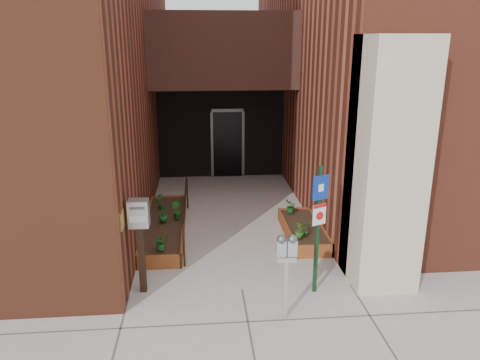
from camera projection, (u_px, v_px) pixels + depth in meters
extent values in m
plane|color=#9E9991|center=(242.00, 290.00, 8.40)|extent=(80.00, 80.00, 0.00)
cube|color=brown|center=(2.00, 12.00, 12.82)|extent=(8.00, 14.60, 10.00)
cube|color=brown|center=(416.00, 15.00, 14.25)|extent=(8.00, 13.70, 10.00)
cube|color=#BEAA92|center=(386.00, 166.00, 8.16)|extent=(1.10, 1.20, 4.40)
cube|color=#301B15|center=(222.00, 50.00, 12.95)|extent=(4.20, 2.00, 2.00)
cube|color=black|center=(221.00, 130.00, 15.01)|extent=(4.00, 0.30, 3.00)
cube|color=black|center=(228.00, 145.00, 14.99)|extent=(0.90, 0.06, 2.10)
cube|color=#B79338|center=(122.00, 220.00, 7.61)|extent=(0.04, 0.30, 0.30)
cube|color=brown|center=(159.00, 262.00, 9.11)|extent=(0.90, 0.04, 0.30)
cube|color=brown|center=(169.00, 201.00, 12.50)|extent=(0.90, 0.04, 0.30)
cube|color=brown|center=(146.00, 227.00, 10.76)|extent=(0.04, 3.60, 0.30)
cube|color=brown|center=(183.00, 226.00, 10.84)|extent=(0.04, 3.60, 0.30)
cube|color=black|center=(165.00, 228.00, 10.81)|extent=(0.82, 3.52, 0.26)
cube|color=brown|center=(315.00, 251.00, 9.56)|extent=(0.80, 0.04, 0.30)
cube|color=brown|center=(294.00, 213.00, 11.62)|extent=(0.80, 0.04, 0.30)
cube|color=brown|center=(287.00, 231.00, 10.56)|extent=(0.04, 2.20, 0.30)
cube|color=brown|center=(320.00, 230.00, 10.62)|extent=(0.04, 2.20, 0.30)
cube|color=black|center=(303.00, 231.00, 10.60)|extent=(0.72, 2.12, 0.26)
cylinder|color=black|center=(184.00, 245.00, 9.14)|extent=(0.04, 0.04, 0.90)
cylinder|color=black|center=(187.00, 192.00, 12.28)|extent=(0.04, 0.04, 0.90)
cylinder|color=black|center=(185.00, 197.00, 10.58)|extent=(0.04, 3.30, 0.04)
cube|color=#B3B3B5|center=(285.00, 290.00, 7.42)|extent=(0.06, 0.06, 1.01)
cube|color=#B3B3B5|center=(286.00, 259.00, 7.26)|extent=(0.31, 0.13, 0.08)
cube|color=#B3B3B5|center=(281.00, 248.00, 7.20)|extent=(0.15, 0.10, 0.26)
sphere|color=#59595B|center=(281.00, 239.00, 7.16)|extent=(0.15, 0.15, 0.15)
cube|color=white|center=(282.00, 249.00, 7.15)|extent=(0.09, 0.01, 0.05)
cube|color=#B21414|center=(282.00, 253.00, 7.17)|extent=(0.09, 0.01, 0.03)
cube|color=#B3B3B5|center=(292.00, 248.00, 7.21)|extent=(0.15, 0.10, 0.26)
sphere|color=#59595B|center=(293.00, 239.00, 7.17)|extent=(0.15, 0.15, 0.15)
cube|color=white|center=(293.00, 248.00, 7.16)|extent=(0.09, 0.01, 0.05)
cube|color=#B21414|center=(293.00, 253.00, 7.18)|extent=(0.09, 0.01, 0.03)
cube|color=#12341A|center=(317.00, 231.00, 8.02)|extent=(0.07, 0.07, 2.32)
cube|color=navy|center=(321.00, 188.00, 7.76)|extent=(0.30, 0.15, 0.42)
cube|color=white|center=(321.00, 188.00, 7.75)|extent=(0.10, 0.05, 0.13)
cube|color=white|center=(319.00, 214.00, 7.90)|extent=(0.25, 0.13, 0.37)
cube|color=#B21414|center=(320.00, 206.00, 7.85)|extent=(0.25, 0.12, 0.06)
cylinder|color=#B21414|center=(320.00, 216.00, 7.89)|extent=(0.14, 0.07, 0.15)
cube|color=black|center=(142.00, 259.00, 8.19)|extent=(0.12, 0.12, 1.26)
cube|color=#B9B8BB|center=(139.00, 213.00, 7.94)|extent=(0.35, 0.26, 0.48)
cube|color=#59595B|center=(137.00, 208.00, 7.77)|extent=(0.25, 0.02, 0.05)
cube|color=white|center=(138.00, 219.00, 7.83)|extent=(0.27, 0.02, 0.11)
imported|color=#19591C|center=(161.00, 242.00, 9.26)|extent=(0.39, 0.39, 0.33)
imported|color=#195217|center=(176.00, 210.00, 10.86)|extent=(0.31, 0.31, 0.39)
imported|color=#18561C|center=(163.00, 214.00, 10.66)|extent=(0.24, 0.24, 0.37)
imported|color=#17521B|center=(160.00, 201.00, 11.49)|extent=(0.28, 0.28, 0.38)
imported|color=#285E1B|center=(299.00, 231.00, 9.81)|extent=(0.25, 0.25, 0.32)
imported|color=#185519|center=(306.00, 229.00, 9.92)|extent=(0.22, 0.22, 0.31)
imported|color=#164F1A|center=(291.00, 206.00, 11.21)|extent=(0.38, 0.38, 0.32)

